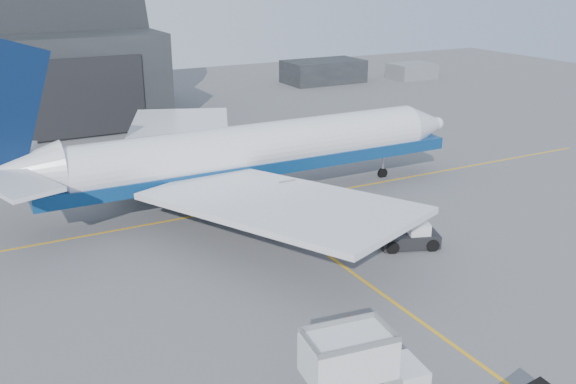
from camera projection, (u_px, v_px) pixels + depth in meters
ground at (396, 304)px, 39.87m from camera, size 200.00×200.00×0.00m
taxi_lines at (297, 233)px, 50.42m from camera, size 80.00×42.12×0.02m
distant_bldg_a at (323, 82)px, 116.70m from camera, size 14.00×8.00×4.00m
distant_bldg_b at (411, 78)px, 120.91m from camera, size 8.00×6.00×2.80m
airliner at (238, 154)px, 55.61m from camera, size 45.71×44.33×16.04m
catering_truck at (358, 374)px, 29.42m from camera, size 6.33×2.98×4.19m
pushback_tug at (410, 236)px, 47.94m from camera, size 4.91×3.80×2.01m
traffic_cone at (348, 318)px, 37.82m from camera, size 0.32×0.32×0.47m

